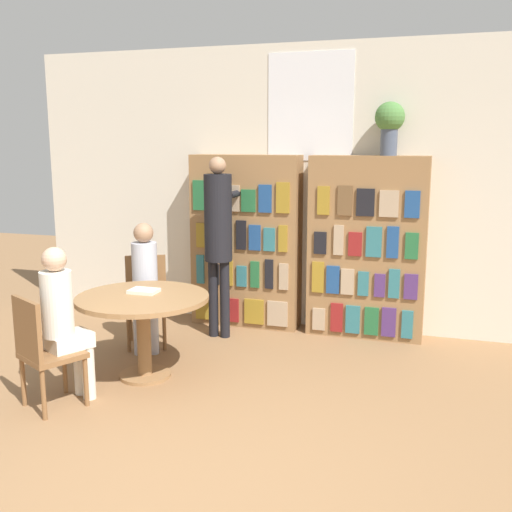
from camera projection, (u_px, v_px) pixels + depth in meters
ground_plane at (175, 494)px, 3.44m from camera, size 16.00×16.00×0.00m
wall_back at (309, 188)px, 6.38m from camera, size 6.40×0.07×3.00m
bookshelf_left at (246, 242)px, 6.50m from camera, size 1.18×0.34×1.86m
bookshelf_right at (367, 248)px, 6.12m from camera, size 1.18×0.34×1.86m
flower_vase at (390, 122)px, 5.83m from camera, size 0.29×0.29×0.52m
reading_table at (143, 311)px, 5.06m from camera, size 1.12×1.12×0.72m
chair_near_camera at (42, 348)px, 4.46m from camera, size 0.54×0.54×0.88m
chair_left_side at (146, 296)px, 5.95m from camera, size 0.54×0.54×0.88m
seated_reader_left at (145, 279)px, 5.74m from camera, size 0.36×0.39×1.24m
seated_reader_right at (64, 317)px, 4.55m from camera, size 0.36×0.39×1.23m
librarian_standing at (219, 229)px, 6.03m from camera, size 0.28×0.55×1.85m
open_book_on_table at (144, 291)px, 5.14m from camera, size 0.24×0.18×0.03m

